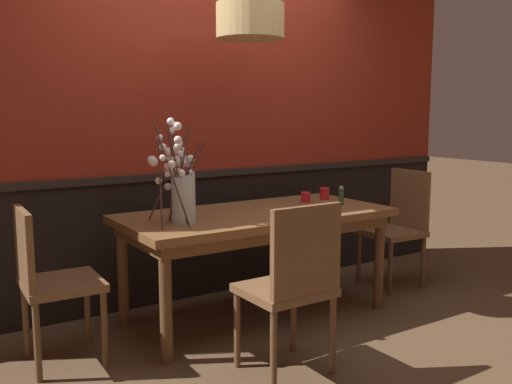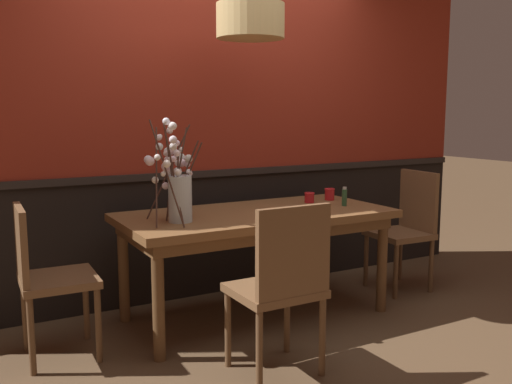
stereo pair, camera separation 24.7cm
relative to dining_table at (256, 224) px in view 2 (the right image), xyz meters
The scene contains 12 objects.
ground_plane 0.65m from the dining_table, ahead, with size 24.00×24.00×0.00m, color brown.
back_wall 1.04m from the dining_table, 90.00° to the left, with size 4.80×0.14×2.92m.
dining_table is the anchor object (origin of this frame).
chair_near_side_left 0.91m from the dining_table, 110.49° to the right, with size 0.45×0.41×0.94m.
chair_head_east_end 1.36m from the dining_table, ahead, with size 0.43×0.44×0.93m.
chair_far_side_left 0.91m from the dining_table, 104.47° to the left, with size 0.45×0.40×0.96m.
chair_head_west_end 1.37m from the dining_table, behind, with size 0.43×0.44×0.89m.
vase_with_blossoms 0.66m from the dining_table, behind, with size 0.35×0.49×0.63m.
candle_holder_nearer_center 0.55m from the dining_table, 13.99° to the left, with size 0.08×0.08×0.08m.
candle_holder_nearer_edge 0.76m from the dining_table, 12.58° to the left, with size 0.08×0.08×0.09m.
condiment_bottle 0.69m from the dining_table, ahead, with size 0.04×0.04×0.14m.
pendant_lamp 1.33m from the dining_table, 119.78° to the left, with size 0.44×0.44×1.06m.
Camera 2 is at (-1.82, -3.26, 1.41)m, focal length 39.50 mm.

